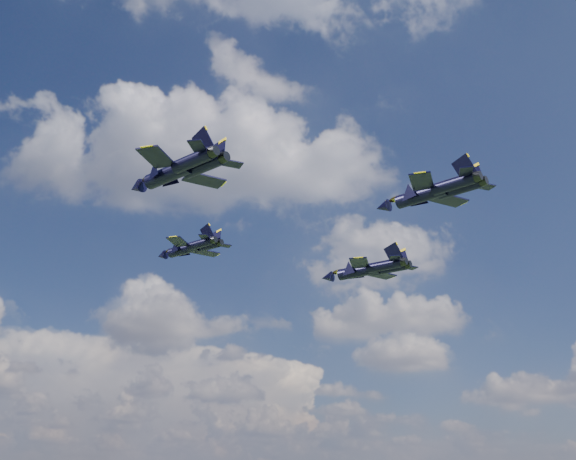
# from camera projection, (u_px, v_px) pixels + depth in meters

# --- Properties ---
(jet_lead) EXTENTS (13.93, 11.38, 3.49)m
(jet_lead) POSITION_uv_depth(u_px,v_px,m) (182.00, 250.00, 106.94)
(jet_lead) COLOR black
(jet_left) EXTENTS (16.34, 14.17, 4.18)m
(jet_left) POSITION_uv_depth(u_px,v_px,m) (166.00, 175.00, 80.70)
(jet_left) COLOR black
(jet_right) EXTENTS (17.09, 13.43, 4.24)m
(jet_right) POSITION_uv_depth(u_px,v_px,m) (356.00, 271.00, 111.50)
(jet_right) COLOR black
(jet_slot) EXTENTS (15.19, 13.51, 3.92)m
(jet_slot) POSITION_uv_depth(u_px,v_px,m) (418.00, 196.00, 84.34)
(jet_slot) COLOR black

